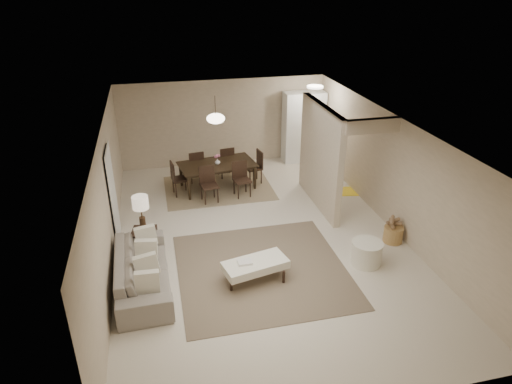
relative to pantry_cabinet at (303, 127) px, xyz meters
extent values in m
plane|color=beige|center=(-2.35, -4.15, -1.05)|extent=(9.00, 9.00, 0.00)
plane|color=white|center=(-2.35, -4.15, 1.45)|extent=(9.00, 9.00, 0.00)
plane|color=tan|center=(-2.35, 0.35, 0.20)|extent=(6.00, 0.00, 6.00)
plane|color=tan|center=(-5.35, -4.15, 0.20)|extent=(0.00, 9.00, 9.00)
plane|color=tan|center=(0.65, -4.15, 0.20)|extent=(0.00, 9.00, 9.00)
cube|color=tan|center=(-0.55, -2.90, 0.20)|extent=(0.15, 2.50, 2.50)
cube|color=black|center=(-5.32, -3.55, -0.03)|extent=(0.04, 0.90, 2.04)
cube|color=white|center=(0.00, 0.00, 0.00)|extent=(1.20, 0.55, 2.10)
cylinder|color=white|center=(-0.05, -0.95, 1.41)|extent=(0.44, 0.44, 0.05)
cube|color=brown|center=(-2.57, -5.34, -1.04)|extent=(3.20, 3.20, 0.01)
imported|color=gray|center=(-4.80, -5.34, -0.71)|extent=(2.38, 0.98, 0.69)
cube|color=silver|center=(-2.77, -5.64, -0.71)|extent=(1.27, 0.79, 0.16)
cylinder|color=black|center=(-3.27, -5.84, -0.92)|extent=(0.05, 0.05, 0.27)
cylinder|color=black|center=(-2.28, -5.84, -0.92)|extent=(0.05, 0.05, 0.27)
cylinder|color=black|center=(-3.27, -5.45, -0.92)|extent=(0.05, 0.05, 0.27)
cylinder|color=black|center=(-2.28, -5.45, -0.92)|extent=(0.05, 0.05, 0.27)
cube|color=black|center=(-4.75, -4.20, -0.79)|extent=(0.54, 0.54, 0.52)
cylinder|color=#49321F|center=(-4.75, -4.20, -0.38)|extent=(0.12, 0.12, 0.30)
cylinder|color=#49321F|center=(-4.75, -4.20, -0.10)|extent=(0.03, 0.03, 0.26)
cylinder|color=beige|center=(-4.75, -4.20, 0.10)|extent=(0.32, 0.32, 0.26)
cylinder|color=silver|center=(-0.52, -5.59, -0.81)|extent=(0.61, 0.61, 0.47)
cylinder|color=#9C703E|center=(0.40, -4.96, -0.88)|extent=(0.48, 0.48, 0.35)
cube|color=#7F6A4F|center=(-2.82, -1.46, -1.04)|extent=(2.80, 2.10, 0.01)
imported|color=black|center=(-2.82, -1.46, -0.70)|extent=(2.10, 1.37, 0.69)
imported|color=white|center=(-2.82, -1.46, -0.29)|extent=(0.19, 0.19, 0.15)
cube|color=yellow|center=(0.35, -2.41, -1.04)|extent=(0.98, 0.70, 0.01)
cylinder|color=#49321F|center=(-2.82, -1.46, 1.20)|extent=(0.02, 0.02, 0.50)
ellipsoid|color=#FFEAC6|center=(-2.82, -1.46, 0.87)|extent=(0.46, 0.46, 0.25)
camera|label=1|loc=(-4.34, -12.44, 4.14)|focal=32.00mm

